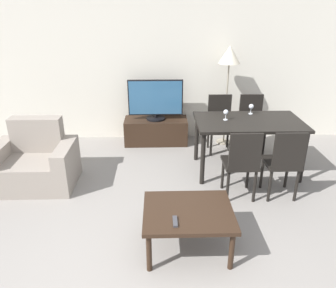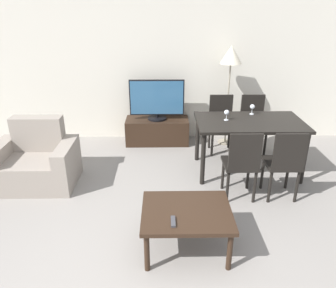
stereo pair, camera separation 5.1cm
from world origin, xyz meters
name	(u,v)px [view 2 (the right image)]	position (x,y,z in m)	size (l,w,h in m)	color
wall_back	(142,60)	(0.00, 3.75, 1.35)	(7.55, 0.06, 2.70)	silver
armchair	(36,163)	(-1.33, 2.10, 0.29)	(1.03, 0.74, 0.85)	gray
tv_stand	(157,131)	(0.24, 3.45, 0.21)	(1.05, 0.46, 0.42)	black
tv	(157,100)	(0.24, 3.45, 0.76)	(0.90, 0.31, 0.67)	black
coffee_table	(187,215)	(0.56, 0.78, 0.38)	(0.84, 0.69, 0.44)	black
dining_table	(249,127)	(1.52, 2.39, 0.67)	(1.44, 0.85, 0.76)	black
dining_chair_near	(242,162)	(1.27, 1.66, 0.50)	(0.40, 0.40, 0.90)	black
dining_chair_far	(253,121)	(1.77, 3.12, 0.50)	(0.40, 0.40, 0.90)	black
dining_chair_near_right	(284,161)	(1.77, 1.66, 0.50)	(0.40, 0.40, 0.90)	black
dining_chair_far_left	(221,121)	(1.27, 3.12, 0.50)	(0.40, 0.40, 0.90)	black
floor_lamp	(231,60)	(1.41, 3.42, 1.41)	(0.34, 0.34, 1.63)	gray
remote_primary	(173,222)	(0.43, 0.60, 0.45)	(0.04, 0.15, 0.02)	#38383D
wine_glass_left	(252,107)	(1.61, 2.67, 0.86)	(0.07, 0.07, 0.15)	silver
wine_glass_center	(227,113)	(1.20, 2.42, 0.86)	(0.07, 0.07, 0.15)	silver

